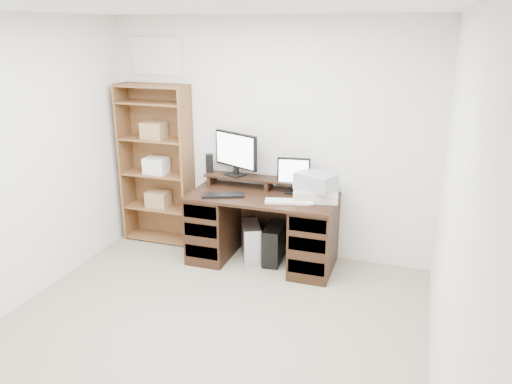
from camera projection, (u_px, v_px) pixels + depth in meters
The scene contains 14 objects.
room at pixel (184, 198), 3.46m from camera, with size 3.54×4.04×2.54m.
desk at pixel (262, 228), 5.20m from camera, with size 1.50×0.70×0.75m.
riser_shelf at pixel (269, 181), 5.24m from camera, with size 1.40×0.22×0.12m.
monitor_wide at pixel (236, 152), 5.26m from camera, with size 0.54×0.28×0.46m.
monitor_small at pixel (294, 174), 5.10m from camera, with size 0.34×0.14×0.37m.
speaker at pixel (210, 163), 5.43m from camera, with size 0.08×0.08×0.20m, color black.
keyboard_black at pixel (223, 195), 5.04m from camera, with size 0.43×0.14×0.02m, color black.
keyboard_white at pixel (289, 201), 4.86m from camera, with size 0.47×0.14×0.02m, color silver.
mouse at pixel (310, 203), 4.79m from camera, with size 0.09×0.06×0.04m, color white.
printer at pixel (315, 194), 4.94m from camera, with size 0.43×0.32×0.11m, color beige.
basket at pixel (316, 181), 4.90m from camera, with size 0.37×0.26×0.16m, color #9CA1A7.
tower_silver at pixel (251, 242), 5.33m from camera, with size 0.18×0.40×0.40m, color #B7B9BE.
tower_black at pixel (274, 244), 5.27m from camera, with size 0.19×0.41×0.40m.
bookshelf at pixel (157, 163), 5.62m from camera, with size 0.80×0.30×1.80m.
Camera 1 is at (1.52, -2.94, 2.38)m, focal length 35.00 mm.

